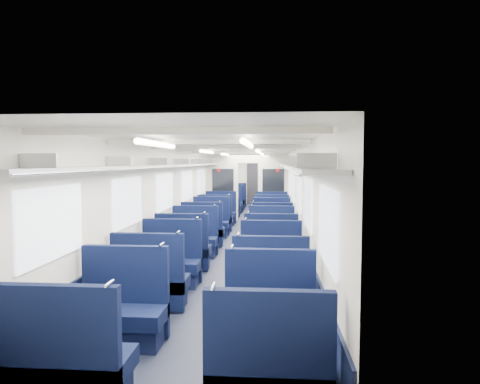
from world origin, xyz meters
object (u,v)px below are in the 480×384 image
at_px(seat_9, 271,252).
at_px(seat_12, 203,232).
at_px(seat_5, 270,289).
at_px(seat_21, 272,208).
at_px(seat_24, 233,202).
at_px(seat_26, 235,200).
at_px(seat_15, 272,226).
at_px(seat_3, 270,319).
at_px(seat_8, 183,252).
at_px(seat_13, 271,233).
at_px(seat_10, 194,241).
at_px(seat_17, 272,219).
at_px(seat_22, 230,204).
at_px(seat_25, 272,202).
at_px(end_door, 255,184).
at_px(seat_4, 151,284).
at_px(seat_1, 269,377).
at_px(seat_19, 272,215).
at_px(seat_6, 171,264).
at_px(seat_18, 220,214).
at_px(seat_11, 271,241).
at_px(seat_7, 271,267).
at_px(bulkhead, 248,185).
at_px(seat_23, 272,205).
at_px(seat_14, 211,224).
at_px(seat_20, 227,208).
at_px(seat_0, 68,368).
at_px(seat_16, 215,219).

xyz_separation_m(seat_9, seat_12, (-1.66, 2.18, 0.00)).
relative_size(seat_5, seat_12, 1.00).
xyz_separation_m(seat_5, seat_21, (0.00, 10.03, 0.00)).
distance_m(seat_24, seat_26, 0.98).
bearing_deg(seat_15, seat_3, -90.00).
height_order(seat_8, seat_26, same).
xyz_separation_m(seat_3, seat_13, (0.00, 5.68, 0.00)).
height_order(seat_10, seat_24, same).
bearing_deg(seat_26, seat_17, -75.75).
distance_m(seat_22, seat_25, 1.98).
relative_size(end_door, seat_13, 1.79).
height_order(seat_4, seat_21, same).
relative_size(seat_1, seat_24, 1.00).
xyz_separation_m(seat_17, seat_19, (0.00, 1.01, 0.00)).
bearing_deg(seat_6, seat_3, -55.01).
relative_size(seat_1, seat_18, 1.00).
distance_m(seat_11, seat_25, 8.87).
bearing_deg(seat_18, seat_11, -70.04).
xyz_separation_m(end_door, seat_11, (0.83, -11.41, -0.66)).
bearing_deg(seat_11, seat_7, -90.00).
bearing_deg(bulkhead, seat_4, -95.18).
relative_size(seat_23, seat_24, 1.00).
relative_size(bulkhead, seat_3, 2.50).
height_order(seat_10, seat_22, same).
relative_size(seat_11, seat_18, 1.00).
xyz_separation_m(seat_12, seat_25, (1.66, 7.82, 0.00)).
relative_size(end_door, seat_4, 1.79).
relative_size(seat_18, seat_21, 1.00).
bearing_deg(seat_22, seat_14, -90.00).
bearing_deg(seat_1, seat_23, 90.00).
relative_size(seat_20, seat_22, 1.00).
xyz_separation_m(seat_1, seat_3, (0.00, 1.24, 0.00)).
xyz_separation_m(end_door, seat_15, (0.83, -9.25, -0.66)).
xyz_separation_m(seat_0, seat_4, (0.00, 2.43, 0.00)).
bearing_deg(seat_23, seat_0, -96.91).
relative_size(seat_6, seat_21, 1.00).
bearing_deg(seat_23, seat_6, -99.34).
bearing_deg(end_door, seat_22, -102.90).
xyz_separation_m(seat_7, seat_9, (0.00, 1.19, 0.00)).
relative_size(seat_0, seat_24, 1.00).
xyz_separation_m(seat_16, seat_18, (0.00, 1.25, 0.00)).
bearing_deg(seat_26, seat_14, -90.00).
bearing_deg(seat_13, seat_19, 90.00).
bearing_deg(seat_15, seat_21, 90.00).
distance_m(bulkhead, seat_16, 2.68).
relative_size(seat_10, seat_15, 1.00).
relative_size(seat_6, seat_13, 1.00).
xyz_separation_m(end_door, seat_10, (-0.83, -11.52, -0.66)).
relative_size(seat_1, seat_8, 1.00).
bearing_deg(seat_16, seat_26, 90.00).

